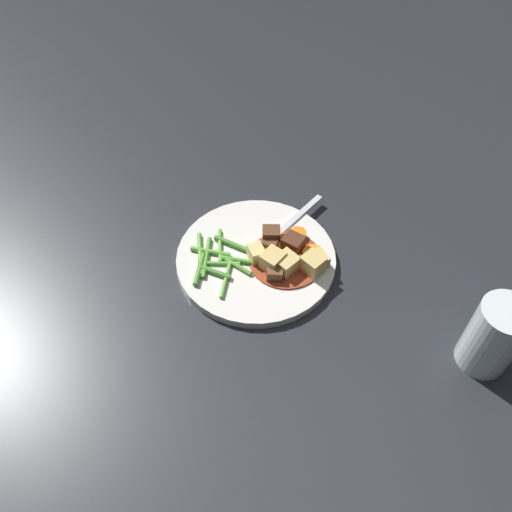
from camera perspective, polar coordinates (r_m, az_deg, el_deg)
ground_plane at (r=0.85m, az=0.00°, el=-0.63°), size 3.00×3.00×0.00m
dinner_plate at (r=0.84m, az=0.00°, el=-0.32°), size 0.25×0.25×0.01m
stew_sauce at (r=0.83m, az=3.22°, el=-0.37°), size 0.12×0.12×0.00m
carrot_slice_0 at (r=0.84m, az=6.19°, el=0.22°), size 0.05×0.05×0.01m
carrot_slice_1 at (r=0.86m, az=4.57°, el=2.30°), size 0.04×0.04×0.01m
carrot_slice_2 at (r=0.82m, az=5.00°, el=-0.76°), size 0.03×0.03×0.01m
carrot_slice_3 at (r=0.83m, az=0.95°, el=0.15°), size 0.05×0.05×0.01m
carrot_slice_4 at (r=0.85m, az=2.89°, el=1.49°), size 0.04×0.04×0.01m
potato_chunk_0 at (r=0.82m, az=-0.05°, el=0.24°), size 0.03×0.03×0.03m
potato_chunk_1 at (r=0.81m, az=1.81°, el=-0.53°), size 0.04×0.04×0.03m
potato_chunk_2 at (r=0.82m, az=6.70°, el=-0.46°), size 0.04×0.04×0.02m
potato_chunk_3 at (r=0.81m, az=3.26°, el=-0.84°), size 0.05×0.05×0.03m
potato_chunk_4 at (r=0.81m, az=6.13°, el=-0.90°), size 0.04×0.04×0.03m
meat_chunk_0 at (r=0.85m, az=1.65°, el=2.28°), size 0.03×0.03×0.03m
meat_chunk_1 at (r=0.84m, az=1.47°, el=1.19°), size 0.03×0.03×0.02m
meat_chunk_2 at (r=0.80m, az=2.04°, el=-1.92°), size 0.03×0.02×0.02m
meat_chunk_3 at (r=0.84m, az=4.03°, el=1.37°), size 0.04×0.04×0.02m
green_bean_0 at (r=0.82m, az=-3.99°, el=-0.81°), size 0.07×0.01×0.01m
green_bean_1 at (r=0.81m, az=-3.21°, el=-2.32°), size 0.03×0.08×0.01m
green_bean_2 at (r=0.82m, az=-6.09°, el=-1.42°), size 0.02×0.06×0.01m
green_bean_3 at (r=0.85m, az=-3.89°, el=1.12°), size 0.01×0.07×0.01m
green_bean_4 at (r=0.83m, az=-5.35°, el=-0.29°), size 0.02×0.08×0.01m
green_bean_5 at (r=0.81m, az=-4.53°, el=-1.72°), size 0.05×0.03×0.01m
green_bean_6 at (r=0.82m, az=-2.23°, el=-0.97°), size 0.05×0.04×0.01m
green_bean_7 at (r=0.84m, az=-6.03°, el=0.23°), size 0.01×0.08×0.01m
green_bean_8 at (r=0.82m, az=-1.23°, el=-0.57°), size 0.07×0.03×0.01m
green_bean_9 at (r=0.84m, az=-4.95°, el=0.46°), size 0.06×0.03×0.01m
green_bean_10 at (r=0.84m, az=-2.05°, el=1.07°), size 0.07×0.05×0.01m
fork at (r=0.88m, az=3.30°, el=3.22°), size 0.13×0.14×0.00m
water_glass at (r=0.77m, az=24.24°, el=-7.90°), size 0.07×0.07×0.12m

